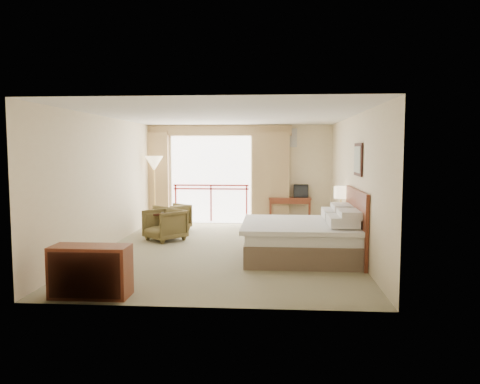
# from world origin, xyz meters

# --- Properties ---
(floor) EXTENTS (7.00, 7.00, 0.00)m
(floor) POSITION_xyz_m (0.00, 0.00, 0.00)
(floor) COLOR gray
(floor) RESTS_ON ground
(ceiling) EXTENTS (7.00, 7.00, 0.00)m
(ceiling) POSITION_xyz_m (0.00, 0.00, 2.70)
(ceiling) COLOR white
(ceiling) RESTS_ON wall_back
(wall_back) EXTENTS (5.00, 0.00, 5.00)m
(wall_back) POSITION_xyz_m (0.00, 3.50, 1.35)
(wall_back) COLOR beige
(wall_back) RESTS_ON ground
(wall_front) EXTENTS (5.00, 0.00, 5.00)m
(wall_front) POSITION_xyz_m (0.00, -3.50, 1.35)
(wall_front) COLOR beige
(wall_front) RESTS_ON ground
(wall_left) EXTENTS (0.00, 7.00, 7.00)m
(wall_left) POSITION_xyz_m (-2.50, 0.00, 1.35)
(wall_left) COLOR beige
(wall_left) RESTS_ON ground
(wall_right) EXTENTS (0.00, 7.00, 7.00)m
(wall_right) POSITION_xyz_m (2.50, 0.00, 1.35)
(wall_right) COLOR beige
(wall_right) RESTS_ON ground
(balcony_door) EXTENTS (2.40, 0.00, 2.40)m
(balcony_door) POSITION_xyz_m (-0.80, 3.48, 1.20)
(balcony_door) COLOR white
(balcony_door) RESTS_ON wall_back
(balcony_railing) EXTENTS (2.09, 0.03, 1.02)m
(balcony_railing) POSITION_xyz_m (-0.80, 3.46, 0.81)
(balcony_railing) COLOR #A6180E
(balcony_railing) RESTS_ON wall_back
(curtain_left) EXTENTS (1.00, 0.26, 2.50)m
(curtain_left) POSITION_xyz_m (-2.45, 3.35, 1.25)
(curtain_left) COLOR #997951
(curtain_left) RESTS_ON wall_back
(curtain_right) EXTENTS (1.00, 0.26, 2.50)m
(curtain_right) POSITION_xyz_m (0.85, 3.35, 1.25)
(curtain_right) COLOR #997951
(curtain_right) RESTS_ON wall_back
(valance) EXTENTS (4.40, 0.22, 0.28)m
(valance) POSITION_xyz_m (-0.80, 3.38, 2.55)
(valance) COLOR #997951
(valance) RESTS_ON wall_back
(hvac_vent) EXTENTS (0.50, 0.04, 0.50)m
(hvac_vent) POSITION_xyz_m (1.30, 3.47, 2.35)
(hvac_vent) COLOR silver
(hvac_vent) RESTS_ON wall_back
(bed) EXTENTS (2.13, 2.06, 0.97)m
(bed) POSITION_xyz_m (1.50, -0.60, 0.38)
(bed) COLOR brown
(bed) RESTS_ON floor
(headboard) EXTENTS (0.06, 2.10, 1.30)m
(headboard) POSITION_xyz_m (2.46, -0.60, 0.65)
(headboard) COLOR #5F2517
(headboard) RESTS_ON wall_right
(framed_art) EXTENTS (0.04, 0.72, 0.60)m
(framed_art) POSITION_xyz_m (2.47, -0.60, 1.85)
(framed_art) COLOR black
(framed_art) RESTS_ON wall_right
(nightstand) EXTENTS (0.50, 0.58, 0.67)m
(nightstand) POSITION_xyz_m (2.39, 0.83, 0.34)
(nightstand) COLOR #5F2517
(nightstand) RESTS_ON floor
(table_lamp) EXTENTS (0.31, 0.31, 0.55)m
(table_lamp) POSITION_xyz_m (2.39, 0.88, 1.10)
(table_lamp) COLOR tan
(table_lamp) RESTS_ON nightstand
(phone) EXTENTS (0.18, 0.14, 0.08)m
(phone) POSITION_xyz_m (2.34, 0.68, 0.71)
(phone) COLOR black
(phone) RESTS_ON nightstand
(desk) EXTENTS (1.13, 0.55, 0.74)m
(desk) POSITION_xyz_m (1.37, 3.45, 0.58)
(desk) COLOR #5F2517
(desk) RESTS_ON floor
(tv) EXTENTS (0.39, 0.31, 0.35)m
(tv) POSITION_xyz_m (1.67, 3.39, 0.91)
(tv) COLOR black
(tv) RESTS_ON desk
(coffee_maker) EXTENTS (0.14, 0.14, 0.28)m
(coffee_maker) POSITION_xyz_m (1.02, 3.40, 0.88)
(coffee_maker) COLOR black
(coffee_maker) RESTS_ON desk
(cup) EXTENTS (0.10, 0.10, 0.11)m
(cup) POSITION_xyz_m (1.17, 3.35, 0.79)
(cup) COLOR white
(cup) RESTS_ON desk
(wastebasket) EXTENTS (0.30, 0.30, 0.31)m
(wastebasket) POSITION_xyz_m (0.98, 2.69, 0.16)
(wastebasket) COLOR black
(wastebasket) RESTS_ON floor
(armchair_far) EXTENTS (1.01, 1.00, 0.66)m
(armchair_far) POSITION_xyz_m (-1.62, 2.25, 0.00)
(armchair_far) COLOR #4B3F1F
(armchair_far) RESTS_ON floor
(armchair_near) EXTENTS (1.07, 1.07, 0.70)m
(armchair_near) POSITION_xyz_m (-1.50, 0.89, 0.00)
(armchair_near) COLOR #4B3F1F
(armchair_near) RESTS_ON floor
(side_table) EXTENTS (0.52, 0.52, 0.57)m
(side_table) POSITION_xyz_m (-1.80, 1.28, 0.39)
(side_table) COLOR black
(side_table) RESTS_ON floor
(book) EXTENTS (0.23, 0.28, 0.02)m
(book) POSITION_xyz_m (-1.80, 1.28, 0.57)
(book) COLOR white
(book) RESTS_ON side_table
(floor_lamp) EXTENTS (0.48, 0.48, 1.86)m
(floor_lamp) POSITION_xyz_m (-2.21, 2.79, 1.60)
(floor_lamp) COLOR tan
(floor_lamp) RESTS_ON floor
(dresser) EXTENTS (1.07, 0.46, 0.72)m
(dresser) POSITION_xyz_m (-1.58, -3.17, 0.36)
(dresser) COLOR #5F2517
(dresser) RESTS_ON floor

